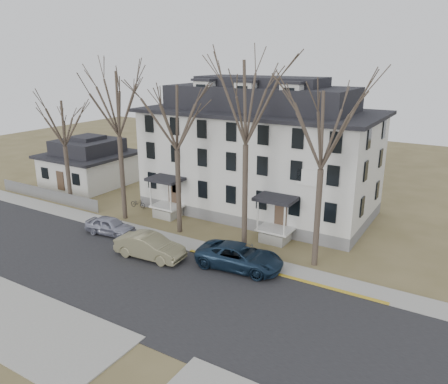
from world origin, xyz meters
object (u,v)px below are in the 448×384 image
Objects in this scene: tree_center at (246,97)px; car_tan at (150,247)px; car_silver at (110,226)px; tree_mid_left at (176,113)px; tree_far_left at (117,99)px; tree_bungalow at (62,120)px; tree_mid_right at (324,125)px; small_house at (89,164)px; car_navy at (240,257)px; bicycle_left at (138,204)px; boarding_house at (259,153)px.

car_tan is at bearing -133.94° from tree_center.
tree_mid_left is at bearing -59.26° from car_silver.
tree_bungalow is (-7.00, 0.00, -2.22)m from tree_far_left.
tree_mid_left is at bearing 180.00° from tree_mid_right.
car_tan is (18.15, -11.23, -1.40)m from small_house.
tree_bungalow is at bearing -57.16° from small_house.
tree_mid_left is 10.16m from car_tan.
car_navy is 15.35m from bicycle_left.
tree_far_left is 8.56× the size of bicycle_left.
tree_mid_left is (-3.00, -8.15, 4.22)m from boarding_house.
boarding_house is 1.93× the size of tree_bungalow.
tree_far_left is 7.34m from tree_bungalow.
tree_center is at bearing 17.31° from car_navy.
tree_mid_left is (17.00, -6.20, 7.35)m from small_house.
small_house reaches higher than bicycle_left.
small_house reaches higher than car_tan.
tree_center reaches higher than tree_mid_left.
tree_far_left is 12.02m from tree_center.
car_navy is 3.68× the size of bicycle_left.
car_navy is (4.36, -11.28, -4.56)m from boarding_house.
tree_center reaches higher than small_house.
car_tan is (5.50, -1.65, 0.13)m from car_silver.
tree_far_left is at bearing 50.51° from car_tan.
tree_bungalow is at bearing 180.00° from tree_center.
car_silver is 11.71m from car_navy.
tree_center is 19.23m from tree_bungalow.
small_house is (-20.00, -1.96, -3.13)m from boarding_house.
tree_mid_left is 6.18m from tree_center.
car_tan is at bearing -77.12° from tree_mid_left.
tree_center is at bearing -15.08° from small_house.
car_navy is (7.36, -3.12, -8.78)m from tree_mid_left.
tree_mid_right is at bearing -43.81° from boarding_house.
bicycle_left is (-12.86, 2.65, -10.66)m from tree_center.
boarding_house is at bearing 5.59° from small_house.
tree_bungalow is (-16.00, -8.15, 2.74)m from boarding_house.
tree_mid_left is at bearing 180.00° from tree_center.
tree_bungalow is at bearing 106.78° from bicycle_left.
bicycle_left is at bearing -150.84° from boarding_house.
bicycle_left is at bearing 41.84° from car_tan.
tree_far_left reaches higher than car_tan.
tree_mid_left is at bearing -117.71° from bicycle_left.
boarding_house is 10.39m from tree_center.
small_house is 15.94m from car_silver.
tree_mid_left is 3.03× the size of car_silver.
tree_bungalow reaches higher than car_silver.
boarding_house is 12.98× the size of bicycle_left.
bicycle_left is at bearing 108.00° from tree_far_left.
tree_mid_right is 1.18× the size of tree_bungalow.
small_house reaches higher than car_navy.
tree_mid_right is (17.50, 0.00, -0.74)m from tree_far_left.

